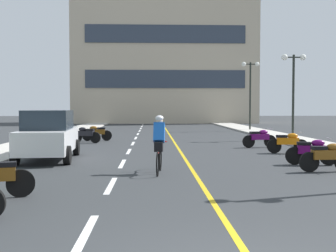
% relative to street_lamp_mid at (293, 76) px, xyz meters
% --- Properties ---
extents(ground_plane, '(140.00, 140.00, 0.00)m').
position_rel_street_lamp_mid_xyz_m(ground_plane, '(-7.40, 0.72, -3.76)').
color(ground_plane, '#2D3033').
extents(curb_left, '(2.40, 72.00, 0.12)m').
position_rel_street_lamp_mid_xyz_m(curb_left, '(-14.60, 3.72, -3.70)').
color(curb_left, '#B7B2A8').
rests_on(curb_left, ground).
extents(curb_right, '(2.40, 72.00, 0.12)m').
position_rel_street_lamp_mid_xyz_m(curb_right, '(-0.20, 3.72, -3.70)').
color(curb_right, '#B7B2A8').
rests_on(curb_right, ground).
extents(lane_dash_0, '(0.14, 2.20, 0.01)m').
position_rel_street_lamp_mid_xyz_m(lane_dash_0, '(-9.40, -18.28, -3.75)').
color(lane_dash_0, silver).
rests_on(lane_dash_0, ground).
extents(lane_dash_1, '(0.14, 2.20, 0.01)m').
position_rel_street_lamp_mid_xyz_m(lane_dash_1, '(-9.40, -14.28, -3.75)').
color(lane_dash_1, silver).
rests_on(lane_dash_1, ground).
extents(lane_dash_2, '(0.14, 2.20, 0.01)m').
position_rel_street_lamp_mid_xyz_m(lane_dash_2, '(-9.40, -10.28, -3.75)').
color(lane_dash_2, silver).
rests_on(lane_dash_2, ground).
extents(lane_dash_3, '(0.14, 2.20, 0.01)m').
position_rel_street_lamp_mid_xyz_m(lane_dash_3, '(-9.40, -6.28, -3.75)').
color(lane_dash_3, silver).
rests_on(lane_dash_3, ground).
extents(lane_dash_4, '(0.14, 2.20, 0.01)m').
position_rel_street_lamp_mid_xyz_m(lane_dash_4, '(-9.40, -2.28, -3.75)').
color(lane_dash_4, silver).
rests_on(lane_dash_4, ground).
extents(lane_dash_5, '(0.14, 2.20, 0.01)m').
position_rel_street_lamp_mid_xyz_m(lane_dash_5, '(-9.40, 1.72, -3.75)').
color(lane_dash_5, silver).
rests_on(lane_dash_5, ground).
extents(lane_dash_6, '(0.14, 2.20, 0.01)m').
position_rel_street_lamp_mid_xyz_m(lane_dash_6, '(-9.40, 5.72, -3.75)').
color(lane_dash_6, silver).
rests_on(lane_dash_6, ground).
extents(lane_dash_7, '(0.14, 2.20, 0.01)m').
position_rel_street_lamp_mid_xyz_m(lane_dash_7, '(-9.40, 9.72, -3.75)').
color(lane_dash_7, silver).
rests_on(lane_dash_7, ground).
extents(lane_dash_8, '(0.14, 2.20, 0.01)m').
position_rel_street_lamp_mid_xyz_m(lane_dash_8, '(-9.40, 13.72, -3.75)').
color(lane_dash_8, silver).
rests_on(lane_dash_8, ground).
extents(lane_dash_9, '(0.14, 2.20, 0.01)m').
position_rel_street_lamp_mid_xyz_m(lane_dash_9, '(-9.40, 17.72, -3.75)').
color(lane_dash_9, silver).
rests_on(lane_dash_9, ground).
extents(lane_dash_10, '(0.14, 2.20, 0.01)m').
position_rel_street_lamp_mid_xyz_m(lane_dash_10, '(-9.40, 21.72, -3.75)').
color(lane_dash_10, silver).
rests_on(lane_dash_10, ground).
extents(lane_dash_11, '(0.14, 2.20, 0.01)m').
position_rel_street_lamp_mid_xyz_m(lane_dash_11, '(-9.40, 25.72, -3.75)').
color(lane_dash_11, silver).
rests_on(lane_dash_11, ground).
extents(centre_line_yellow, '(0.12, 66.00, 0.01)m').
position_rel_street_lamp_mid_xyz_m(centre_line_yellow, '(-7.15, 3.72, -3.75)').
color(centre_line_yellow, gold).
rests_on(centre_line_yellow, ground).
extents(office_building, '(22.34, 7.41, 17.51)m').
position_rel_street_lamp_mid_xyz_m(office_building, '(-6.77, 28.37, 5.00)').
color(office_building, '#BCAD93').
rests_on(office_building, ground).
extents(street_lamp_mid, '(1.46, 0.36, 4.95)m').
position_rel_street_lamp_mid_xyz_m(street_lamp_mid, '(0.00, 0.00, 0.00)').
color(street_lamp_mid, black).
rests_on(street_lamp_mid, curb_right).
extents(street_lamp_far, '(1.46, 0.36, 5.52)m').
position_rel_street_lamp_mid_xyz_m(street_lamp_far, '(-0.32, 9.56, 0.36)').
color(street_lamp_far, black).
rests_on(street_lamp_far, curb_right).
extents(parked_car_near, '(2.15, 4.31, 1.82)m').
position_rel_street_lamp_mid_xyz_m(parked_car_near, '(-12.18, -9.11, -2.84)').
color(parked_car_near, black).
rests_on(parked_car_near, ground).
extents(motorcycle_2, '(1.70, 0.60, 0.92)m').
position_rel_street_lamp_mid_xyz_m(motorcycle_2, '(-3.15, -12.33, -3.28)').
color(motorcycle_2, black).
rests_on(motorcycle_2, ground).
extents(motorcycle_3, '(1.69, 0.62, 0.92)m').
position_rel_street_lamp_mid_xyz_m(motorcycle_3, '(-3.04, -10.85, -3.28)').
color(motorcycle_3, black).
rests_on(motorcycle_3, ground).
extents(motorcycle_4, '(1.70, 0.60, 0.92)m').
position_rel_street_lamp_mid_xyz_m(motorcycle_4, '(-2.70, -7.33, -3.28)').
color(motorcycle_4, black).
rests_on(motorcycle_4, ground).
extents(motorcycle_5, '(1.69, 0.60, 0.92)m').
position_rel_street_lamp_mid_xyz_m(motorcycle_5, '(-3.22, -4.74, -3.28)').
color(motorcycle_5, black).
rests_on(motorcycle_5, ground).
extents(motorcycle_6, '(1.66, 0.73, 0.92)m').
position_rel_street_lamp_mid_xyz_m(motorcycle_6, '(-11.97, -1.76, -3.28)').
color(motorcycle_6, black).
rests_on(motorcycle_6, ground).
extents(motorcycle_7, '(1.70, 0.60, 0.92)m').
position_rel_street_lamp_mid_xyz_m(motorcycle_7, '(-11.56, -0.34, -3.28)').
color(motorcycle_7, black).
rests_on(motorcycle_7, ground).
extents(cyclist_rider, '(0.43, 1.77, 1.71)m').
position_rel_street_lamp_mid_xyz_m(cyclist_rider, '(-8.17, -12.36, -2.87)').
color(cyclist_rider, black).
rests_on(cyclist_rider, ground).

